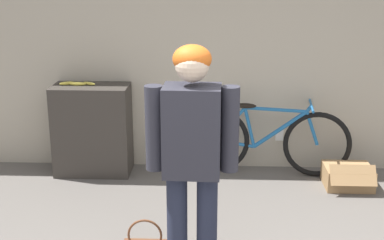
{
  "coord_description": "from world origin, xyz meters",
  "views": [
    {
      "loc": [
        -0.12,
        -2.31,
        2.08
      ],
      "look_at": [
        -0.26,
        0.86,
        1.12
      ],
      "focal_mm": 50.0,
      "sensor_mm": 36.0,
      "label": 1
    }
  ],
  "objects_px": {
    "person": "(192,145)",
    "bicycle": "(266,140)",
    "banana": "(77,84)",
    "cardboard_box": "(348,176)"
  },
  "relations": [
    {
      "from": "bicycle",
      "to": "cardboard_box",
      "type": "relative_size",
      "value": 3.75
    },
    {
      "from": "bicycle",
      "to": "person",
      "type": "bearing_deg",
      "value": -103.7
    },
    {
      "from": "banana",
      "to": "cardboard_box",
      "type": "bearing_deg",
      "value": -5.76
    },
    {
      "from": "banana",
      "to": "person",
      "type": "bearing_deg",
      "value": -57.24
    },
    {
      "from": "bicycle",
      "to": "banana",
      "type": "bearing_deg",
      "value": -174.11
    },
    {
      "from": "person",
      "to": "cardboard_box",
      "type": "bearing_deg",
      "value": 50.6
    },
    {
      "from": "bicycle",
      "to": "banana",
      "type": "relative_size",
      "value": 4.55
    },
    {
      "from": "person",
      "to": "banana",
      "type": "distance_m",
      "value": 2.23
    },
    {
      "from": "person",
      "to": "bicycle",
      "type": "distance_m",
      "value": 2.09
    },
    {
      "from": "person",
      "to": "bicycle",
      "type": "height_order",
      "value": "person"
    }
  ]
}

